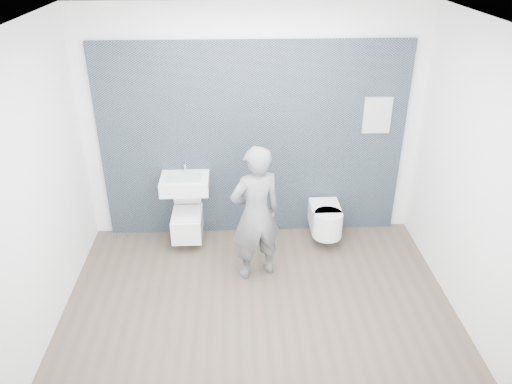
{
  "coord_description": "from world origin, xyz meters",
  "views": [
    {
      "loc": [
        -0.21,
        -4.04,
        3.46
      ],
      "look_at": [
        0.0,
        0.6,
        1.0
      ],
      "focal_mm": 35.0,
      "sensor_mm": 36.0,
      "label": 1
    }
  ],
  "objects_px": {
    "toilet_square": "(187,222)",
    "visitor": "(256,214)",
    "washbasin": "(185,183)",
    "toilet_rounded": "(326,219)"
  },
  "relations": [
    {
      "from": "toilet_square",
      "to": "toilet_rounded",
      "type": "xyz_separation_m",
      "value": [
        1.69,
        -0.05,
        0.02
      ]
    },
    {
      "from": "toilet_square",
      "to": "visitor",
      "type": "bearing_deg",
      "value": -39.76
    },
    {
      "from": "washbasin",
      "to": "toilet_square",
      "type": "distance_m",
      "value": 0.51
    },
    {
      "from": "washbasin",
      "to": "toilet_rounded",
      "type": "bearing_deg",
      "value": -3.13
    },
    {
      "from": "toilet_square",
      "to": "visitor",
      "type": "height_order",
      "value": "visitor"
    },
    {
      "from": "toilet_square",
      "to": "washbasin",
      "type": "bearing_deg",
      "value": 90.0
    },
    {
      "from": "toilet_rounded",
      "to": "visitor",
      "type": "relative_size",
      "value": 0.39
    },
    {
      "from": "toilet_square",
      "to": "visitor",
      "type": "distance_m",
      "value": 1.15
    },
    {
      "from": "visitor",
      "to": "toilet_square",
      "type": "bearing_deg",
      "value": -60.0
    },
    {
      "from": "toilet_rounded",
      "to": "visitor",
      "type": "distance_m",
      "value": 1.17
    }
  ]
}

